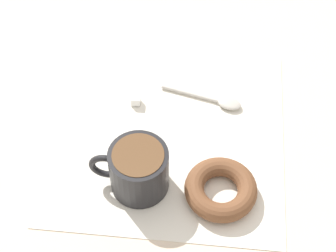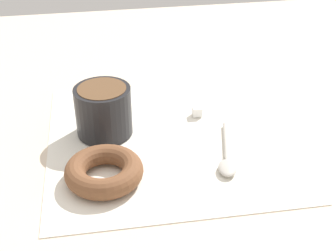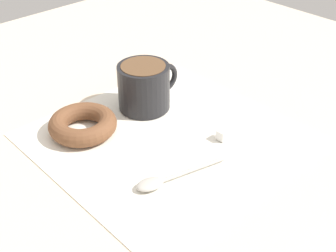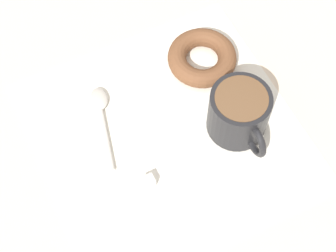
# 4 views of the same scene
# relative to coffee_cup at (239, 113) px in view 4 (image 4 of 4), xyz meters

# --- Properties ---
(ground_plane) EXTENTS (1.20, 1.20, 0.02)m
(ground_plane) POSITION_rel_coffee_cup_xyz_m (-0.11, 0.04, -0.05)
(ground_plane) COLOR beige
(napkin) EXTENTS (0.34, 0.34, 0.00)m
(napkin) POSITION_rel_coffee_cup_xyz_m (-0.09, 0.03, -0.04)
(napkin) COLOR white
(napkin) RESTS_ON ground_plane
(coffee_cup) EXTENTS (0.08, 0.11, 0.07)m
(coffee_cup) POSITION_rel_coffee_cup_xyz_m (0.00, 0.00, 0.00)
(coffee_cup) COLOR black
(coffee_cup) RESTS_ON napkin
(donut) EXTENTS (0.10, 0.10, 0.03)m
(donut) POSITION_rel_coffee_cup_xyz_m (0.01, 0.11, -0.02)
(donut) COLOR brown
(donut) RESTS_ON napkin
(spoon) EXTENTS (0.05, 0.13, 0.01)m
(spoon) POSITION_rel_coffee_cup_xyz_m (-0.15, 0.11, -0.03)
(spoon) COLOR #B7B2A8
(spoon) RESTS_ON napkin
(sugar_cube) EXTENTS (0.01, 0.01, 0.01)m
(sugar_cube) POSITION_rel_coffee_cup_xyz_m (-0.14, -0.02, -0.03)
(sugar_cube) COLOR white
(sugar_cube) RESTS_ON napkin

